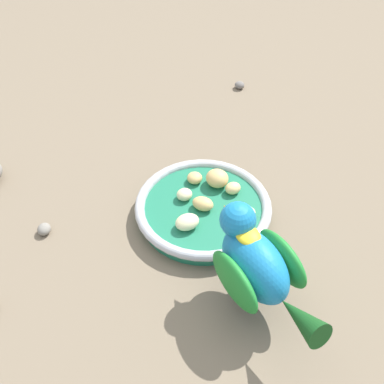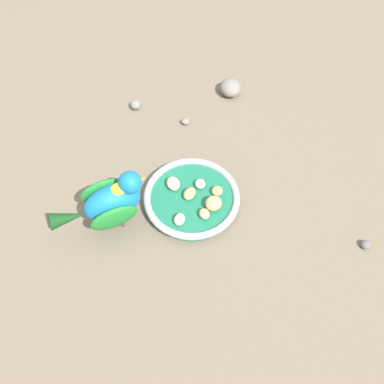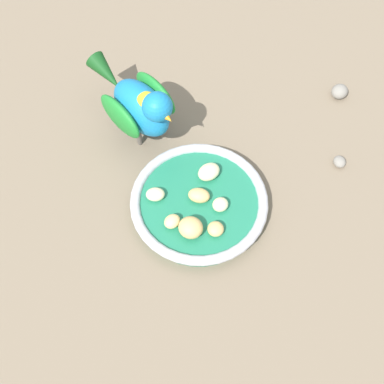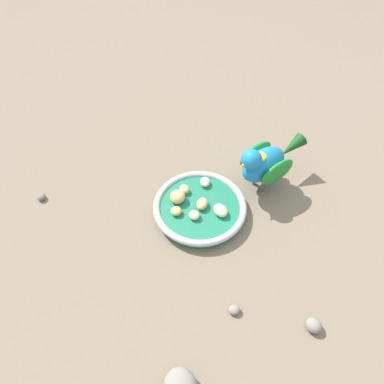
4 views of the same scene
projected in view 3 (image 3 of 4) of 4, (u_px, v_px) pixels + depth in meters
The scene contains 12 objects.
ground_plane at pixel (189, 213), 0.82m from camera, with size 4.00×4.00×0.00m, color #756651.
feeding_bowl at pixel (199, 203), 0.81m from camera, with size 0.21×0.21×0.03m.
apple_piece_0 at pixel (199, 195), 0.80m from camera, with size 0.03×0.02×0.02m, color tan.
apple_piece_1 at pixel (207, 171), 0.82m from camera, with size 0.04×0.03×0.02m, color beige.
apple_piece_2 at pixel (155, 194), 0.80m from camera, with size 0.03×0.02×0.02m, color beige.
apple_piece_3 at pixel (172, 221), 0.77m from camera, with size 0.03×0.02×0.02m, color #E5C67F.
apple_piece_4 at pixel (191, 228), 0.76m from camera, with size 0.04×0.03×0.03m, color tan.
apple_piece_5 at pixel (220, 205), 0.79m from camera, with size 0.02×0.02×0.02m, color beige.
apple_piece_6 at pixel (216, 229), 0.77m from camera, with size 0.02×0.02×0.02m, color tan.
parrot at pixel (140, 104), 0.82m from camera, with size 0.12×0.20×0.14m.
pebble_0 at pixel (340, 162), 0.85m from camera, with size 0.02×0.02×0.02m, color gray.
pebble_1 at pixel (340, 91), 0.92m from camera, with size 0.03×0.03×0.02m, color gray.
Camera 3 is at (-0.33, -0.19, 0.72)m, focal length 49.94 mm.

